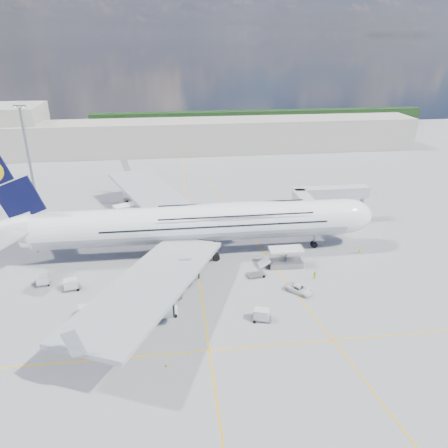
{
  "coord_description": "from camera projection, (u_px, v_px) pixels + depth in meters",
  "views": [
    {
      "loc": [
        -4.17,
        -69.46,
        41.03
      ],
      "look_at": [
        5.67,
        8.0,
        7.23
      ],
      "focal_mm": 35.0,
      "sensor_mm": 36.0,
      "label": 1
    }
  ],
  "objects": [
    {
      "name": "service_van",
      "position": [
        299.0,
        289.0,
        75.47
      ],
      "size": [
        5.0,
        5.14,
        1.36
      ],
      "primitive_type": "imported",
      "rotation": [
        0.0,
        0.0,
        0.75
      ],
      "color": "white",
      "rests_on": "ground"
    },
    {
      "name": "catering_truck_outer",
      "position": [
        138.0,
        197.0,
        114.74
      ],
      "size": [
        7.94,
        5.4,
        4.38
      ],
      "rotation": [
        0.0,
        0.0,
        -0.44
      ],
      "color": "gray",
      "rests_on": "ground"
    },
    {
      "name": "dolly_nose_near",
      "position": [
        256.0,
        274.0,
        80.72
      ],
      "size": [
        3.7,
        2.49,
        0.5
      ],
      "rotation": [
        0.0,
        0.0,
        0.22
      ],
      "color": "gray",
      "rests_on": "ground"
    },
    {
      "name": "tree_line",
      "position": [
        260.0,
        119.0,
        210.51
      ],
      "size": [
        160.0,
        6.0,
        8.0
      ],
      "primitive_type": "cube",
      "color": "#193814",
      "rests_on": "ground"
    },
    {
      "name": "cone_wing_left_inner",
      "position": [
        132.0,
        216.0,
        107.11
      ],
      "size": [
        0.4,
        0.4,
        0.51
      ],
      "color": "orange",
      "rests_on": "ground"
    },
    {
      "name": "cone_wing_right_outer",
      "position": [
        166.0,
        365.0,
        58.74
      ],
      "size": [
        0.39,
        0.39,
        0.5
      ],
      "color": "orange",
      "rests_on": "ground"
    },
    {
      "name": "crew_van",
      "position": [
        284.0,
        253.0,
        87.79
      ],
      "size": [
        0.81,
        0.9,
        1.55
      ],
      "primitive_type": "imported",
      "rotation": [
        0.0,
        0.0,
        2.11
      ],
      "color": "#BEFF1A",
      "rests_on": "ground"
    },
    {
      "name": "airliner",
      "position": [
        196.0,
        223.0,
        86.42
      ],
      "size": [
        77.26,
        79.15,
        23.71
      ],
      "color": "white",
      "rests_on": "ground"
    },
    {
      "name": "cone_tail",
      "position": [
        38.0,
        251.0,
        89.71
      ],
      "size": [
        0.41,
        0.41,
        0.52
      ],
      "color": "orange",
      "rests_on": "ground"
    },
    {
      "name": "cargo_loader",
      "position": [
        285.0,
        260.0,
        84.09
      ],
      "size": [
        8.53,
        3.2,
        3.67
      ],
      "color": "silver",
      "rests_on": "ground"
    },
    {
      "name": "dolly_row_c",
      "position": [
        172.0,
        296.0,
        74.12
      ],
      "size": [
        3.77,
        2.94,
        0.49
      ],
      "rotation": [
        0.0,
        0.0,
        -0.4
      ],
      "color": "gray",
      "rests_on": "ground"
    },
    {
      "name": "crew_loader",
      "position": [
        315.0,
        276.0,
        79.41
      ],
      "size": [
        1.0,
        0.89,
        1.73
      ],
      "primitive_type": "imported",
      "rotation": [
        0.0,
        0.0,
        -0.32
      ],
      "color": "#A9FF1A",
      "rests_on": "ground"
    },
    {
      "name": "crew_tug",
      "position": [
        157.0,
        293.0,
        74.24
      ],
      "size": [
        1.09,
        0.84,
        1.5
      ],
      "primitive_type": "imported",
      "rotation": [
        0.0,
        0.0,
        0.32
      ],
      "color": "#EEFF1A",
      "rests_on": "ground"
    },
    {
      "name": "jet_bridge",
      "position": [
        321.0,
        198.0,
        99.8
      ],
      "size": [
        18.8,
        12.1,
        8.5
      ],
      "color": "#B7B7BC",
      "rests_on": "ground"
    },
    {
      "name": "dolly_row_b",
      "position": [
        86.0,
        311.0,
        68.74
      ],
      "size": [
        3.32,
        1.9,
        2.04
      ],
      "rotation": [
        0.0,
        0.0,
        0.06
      ],
      "color": "gray",
      "rests_on": "ground"
    },
    {
      "name": "cone_wing_left_outer",
      "position": [
        133.0,
        204.0,
        114.58
      ],
      "size": [
        0.48,
        0.48,
        0.6
      ],
      "color": "orange",
      "rests_on": "ground"
    },
    {
      "name": "baggage_tug",
      "position": [
        168.0,
        311.0,
        69.14
      ],
      "size": [
        3.01,
        1.45,
        1.88
      ],
      "rotation": [
        0.0,
        0.0,
        0.0
      ],
      "color": "white",
      "rests_on": "ground"
    },
    {
      "name": "cone_nose",
      "position": [
        325.0,
        242.0,
        93.81
      ],
      "size": [
        0.39,
        0.39,
        0.5
      ],
      "color": "orange",
      "rests_on": "ground"
    },
    {
      "name": "light_mast",
      "position": [
        28.0,
        154.0,
        111.11
      ],
      "size": [
        3.0,
        0.7,
        25.5
      ],
      "color": "gray",
      "rests_on": "ground"
    },
    {
      "name": "dolly_row_a",
      "position": [
        71.0,
        284.0,
        76.24
      ],
      "size": [
        3.47,
        2.36,
        2.01
      ],
      "rotation": [
        0.0,
        0.0,
        0.23
      ],
      "color": "gray",
      "rests_on": "ground"
    },
    {
      "name": "crew_wing",
      "position": [
        154.0,
        285.0,
        76.41
      ],
      "size": [
        0.63,
        1.04,
        1.66
      ],
      "primitive_type": "imported",
      "rotation": [
        0.0,
        0.0,
        1.33
      ],
      "color": "#ACFC1A",
      "rests_on": "ground"
    },
    {
      "name": "crew_nose",
      "position": [
        360.0,
        250.0,
        88.82
      ],
      "size": [
        0.78,
        0.79,
        1.84
      ],
      "primitive_type": "imported",
      "rotation": [
        0.0,
        0.0,
        0.79
      ],
      "color": "#D8F219",
      "rests_on": "ground"
    },
    {
      "name": "cone_wing_right_inner",
      "position": [
        175.0,
        289.0,
        76.15
      ],
      "size": [
        0.47,
        0.47,
        0.6
      ],
      "color": "orange",
      "rests_on": "ground"
    },
    {
      "name": "ground",
      "position": [
        199.0,
        279.0,
        80.01
      ],
      "size": [
        300.0,
        300.0,
        0.0
      ],
      "primitive_type": "plane",
      "color": "gray",
      "rests_on": "ground"
    },
    {
      "name": "dolly_nose_far",
      "position": [
        262.0,
        315.0,
        67.96
      ],
      "size": [
        3.49,
        2.6,
        1.97
      ],
      "rotation": [
        0.0,
        0.0,
        -0.34
      ],
      "color": "gray",
      "rests_on": "ground"
    },
    {
      "name": "catering_truck_inner",
      "position": [
        129.0,
        214.0,
        103.68
      ],
      "size": [
        7.97,
        5.36,
        4.4
      ],
      "rotation": [
        0.0,
        0.0,
        0.43
      ],
      "color": "gray",
      "rests_on": "ground"
    },
    {
      "name": "terminal",
      "position": [
        180.0,
        137.0,
        164.12
      ],
      "size": [
        180.0,
        16.0,
        12.0
      ],
      "primitive_type": "cube",
      "color": "#B2AD9E",
      "rests_on": "ground"
    },
    {
      "name": "taxi_line_cross",
      "position": [
        209.0,
        351.0,
        61.8
      ],
      "size": [
        120.0,
        0.25,
        0.01
      ],
      "primitive_type": "cube",
      "color": "#E5A30C",
      "rests_on": "ground"
    },
    {
      "name": "dolly_back",
      "position": [
        42.0,
        281.0,
        77.66
      ],
      "size": [
        2.87,
        1.88,
        1.68
      ],
      "rotation": [
        0.0,
        0.0,
        0.19
      ],
      "color": "gray",
      "rests_on": "ground"
    },
    {
      "name": "taxi_line_main",
      "position": [
        199.0,
        279.0,
        80.01
      ],
      "size": [
        0.25,
        220.0,
        0.01
      ],
      "primitive_type": "cube",
      "color": "#E5A30C",
      "rests_on": "ground"
    },
    {
      "name": "taxi_line_diag",
      "position": [
        262.0,
        250.0,
        90.73
      ],
      "size": [
        14.16,
        99.06,
        0.01
      ],
      "primitive_type": "cube",
      "rotation": [
        0.0,
        0.0,
        0.14
      ],
      "color": "#E5A30C",
      "rests_on": "ground"
    }
  ]
}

